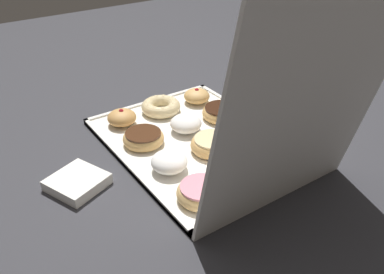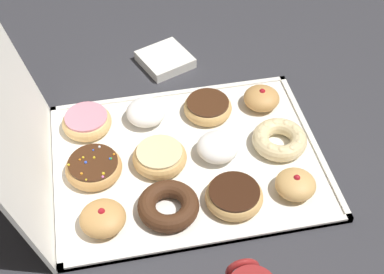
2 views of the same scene
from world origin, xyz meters
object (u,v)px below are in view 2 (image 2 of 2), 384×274
chocolate_frosted_donut_5 (208,107)px  jelly_filled_donut_2 (262,98)px  powdered_filled_donut_4 (218,147)px  sprinkle_donut_10 (94,168)px  chocolate_frosted_donut_3 (234,196)px  glazed_ring_donut_7 (159,155)px  donut_box (188,160)px  jelly_filled_donut_9 (103,218)px  powdered_filled_donut_8 (146,112)px  chocolate_cake_ring_donut_6 (168,206)px  napkin_stack (165,59)px  jelly_filled_donut_0 (295,184)px  cruller_donut_1 (280,140)px  pink_frosted_donut_11 (87,122)px

chocolate_frosted_donut_5 → jelly_filled_donut_2: bearing=-89.6°
jelly_filled_donut_2 → powdered_filled_donut_4: size_ratio=0.94×
chocolate_frosted_donut_5 → sprinkle_donut_10: (-0.13, 0.27, 0.00)m
chocolate_frosted_donut_3 → glazed_ring_donut_7: (0.13, 0.13, 0.00)m
donut_box → jelly_filled_donut_9: (-0.13, 0.19, 0.03)m
powdered_filled_donut_8 → sprinkle_donut_10: size_ratio=0.76×
jelly_filled_donut_2 → sprinkle_donut_10: jelly_filled_donut_2 is taller
chocolate_frosted_donut_3 → chocolate_cake_ring_donut_6: same height
donut_box → jelly_filled_donut_2: size_ratio=6.82×
chocolate_cake_ring_donut_6 → napkin_stack: (0.47, -0.07, -0.01)m
jelly_filled_donut_0 → cruller_donut_1: bearing=-3.5°
cruller_donut_1 → chocolate_frosted_donut_5: bearing=44.4°
napkin_stack → donut_box: bearing=178.8°
powdered_filled_donut_4 → pink_frosted_donut_11: size_ratio=0.80×
powdered_filled_donut_4 → sprinkle_donut_10: (-0.00, 0.26, -0.00)m
glazed_ring_donut_7 → pink_frosted_donut_11: glazed_ring_donut_7 is taller
jelly_filled_donut_0 → sprinkle_donut_10: jelly_filled_donut_0 is taller
chocolate_frosted_donut_5 → powdered_filled_donut_8: 0.14m
chocolate_frosted_donut_5 → sprinkle_donut_10: 0.30m
jelly_filled_donut_2 → pink_frosted_donut_11: jelly_filled_donut_2 is taller
jelly_filled_donut_9 → sprinkle_donut_10: jelly_filled_donut_9 is taller
jelly_filled_donut_0 → powdered_filled_donut_8: 0.37m
chocolate_frosted_donut_5 → jelly_filled_donut_0: bearing=-154.8°
jelly_filled_donut_2 → chocolate_cake_ring_donut_6: (-0.26, 0.26, -0.00)m
jelly_filled_donut_0 → jelly_filled_donut_9: bearing=91.1°
cruller_donut_1 → pink_frosted_donut_11: size_ratio=1.08×
sprinkle_donut_10 → napkin_stack: (0.34, -0.20, -0.02)m
chocolate_frosted_donut_5 → chocolate_cake_ring_donut_6: bearing=152.3°
donut_box → cruller_donut_1: 0.20m
jelly_filled_donut_2 → powdered_filled_donut_4: bearing=134.3°
donut_box → cruller_donut_1: (-0.00, -0.20, 0.02)m
glazed_ring_donut_7 → jelly_filled_donut_9: size_ratio=1.29×
jelly_filled_donut_2 → chocolate_frosted_donut_3: 0.29m
napkin_stack → glazed_ring_donut_7: bearing=168.6°
powdered_filled_donut_4 → pink_frosted_donut_11: 0.30m
chocolate_frosted_donut_5 → glazed_ring_donut_7: size_ratio=0.97×
chocolate_frosted_donut_3 → glazed_ring_donut_7: bearing=43.4°
glazed_ring_donut_7 → powdered_filled_donut_8: powdered_filled_donut_8 is taller
chocolate_frosted_donut_5 → powdered_filled_donut_8: bearing=87.7°
donut_box → powdered_filled_donut_4: bearing=-90.2°
cruller_donut_1 → napkin_stack: size_ratio=1.03×
jelly_filled_donut_9 → cruller_donut_1: bearing=-71.1°
chocolate_frosted_donut_3 → sprinkle_donut_10: size_ratio=0.99×
chocolate_frosted_donut_3 → powdered_filled_donut_8: (0.26, 0.14, 0.01)m
glazed_ring_donut_7 → donut_box: bearing=-94.3°
glazed_ring_donut_7 → jelly_filled_donut_9: bearing=137.0°
chocolate_cake_ring_donut_6 → jelly_filled_donut_2: bearing=-45.4°
chocolate_cake_ring_donut_6 → sprinkle_donut_10: 0.18m
powdered_filled_donut_8 → pink_frosted_donut_11: size_ratio=0.81×
chocolate_frosted_donut_3 → chocolate_frosted_donut_5: (0.26, -0.00, -0.00)m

